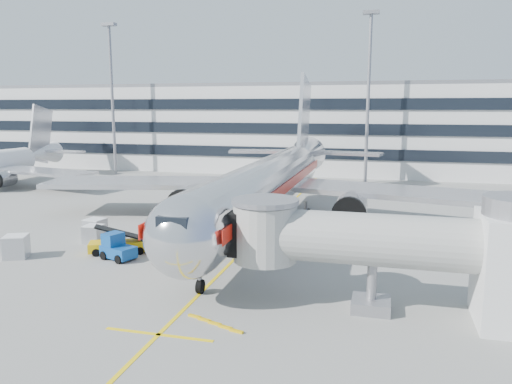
% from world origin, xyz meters
% --- Properties ---
extents(ground, '(180.00, 180.00, 0.00)m').
position_xyz_m(ground, '(0.00, 0.00, 0.00)').
color(ground, gray).
rests_on(ground, ground).
extents(lead_in_line, '(0.25, 70.00, 0.01)m').
position_xyz_m(lead_in_line, '(0.00, 10.00, 0.01)').
color(lead_in_line, yellow).
rests_on(lead_in_line, ground).
extents(stop_bar, '(6.00, 0.25, 0.01)m').
position_xyz_m(stop_bar, '(0.00, -14.00, 0.01)').
color(stop_bar, yellow).
rests_on(stop_bar, ground).
extents(main_jet, '(50.95, 48.70, 16.06)m').
position_xyz_m(main_jet, '(0.00, 11.72, 4.23)').
color(main_jet, silver).
rests_on(main_jet, ground).
extents(jet_bridge, '(17.80, 4.50, 7.00)m').
position_xyz_m(jet_bridge, '(12.18, -8.00, 3.87)').
color(jet_bridge, silver).
rests_on(jet_bridge, ground).
extents(terminal, '(150.00, 24.25, 15.60)m').
position_xyz_m(terminal, '(0.00, 57.95, 7.80)').
color(terminal, silver).
rests_on(terminal, ground).
extents(light_mast_west, '(2.40, 1.20, 25.45)m').
position_xyz_m(light_mast_west, '(-35.00, 42.00, 14.88)').
color(light_mast_west, gray).
rests_on(light_mast_west, ground).
extents(light_mast_centre, '(2.40, 1.20, 25.45)m').
position_xyz_m(light_mast_centre, '(8.00, 42.00, 14.88)').
color(light_mast_centre, gray).
rests_on(light_mast_centre, ground).
extents(belt_loader, '(4.90, 3.42, 2.33)m').
position_xyz_m(belt_loader, '(-9.48, -1.37, 0.66)').
color(belt_loader, '#E3B009').
rests_on(belt_loader, ground).
extents(baggage_tug, '(3.04, 2.45, 2.01)m').
position_xyz_m(baggage_tug, '(-8.80, -2.88, 0.87)').
color(baggage_tug, navy).
rests_on(baggage_tug, ground).
extents(cargo_container_left, '(1.77, 1.77, 1.70)m').
position_xyz_m(cargo_container_left, '(-14.02, 2.39, 0.85)').
color(cargo_container_left, '#AAACB2').
rests_on(cargo_container_left, ground).
extents(cargo_container_right, '(1.51, 1.51, 1.57)m').
position_xyz_m(cargo_container_right, '(-13.12, 0.72, 0.79)').
color(cargo_container_right, '#AAACB2').
rests_on(cargo_container_right, ground).
extents(cargo_container_front, '(2.19, 2.19, 1.78)m').
position_xyz_m(cargo_container_front, '(-16.53, -4.57, 0.89)').
color(cargo_container_front, '#AAACB2').
rests_on(cargo_container_front, ground).
extents(ramp_worker, '(0.80, 0.75, 1.84)m').
position_xyz_m(ramp_worker, '(-5.01, -0.81, 0.92)').
color(ramp_worker, '#C6F71A').
rests_on(ramp_worker, ground).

